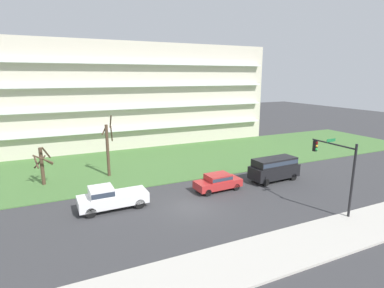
% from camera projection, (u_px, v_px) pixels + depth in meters
% --- Properties ---
extents(ground, '(160.00, 160.00, 0.00)m').
position_uv_depth(ground, '(192.00, 208.00, 24.65)').
color(ground, '#38383A').
extents(sidewalk_curb_near, '(80.00, 4.00, 0.15)m').
position_uv_depth(sidewalk_curb_near, '(250.00, 260.00, 17.55)').
color(sidewalk_curb_near, '#BCB7AD').
rests_on(sidewalk_curb_near, ground).
extents(grass_lawn_strip, '(80.00, 16.00, 0.08)m').
position_uv_depth(grass_lawn_strip, '(143.00, 163.00, 37.04)').
color(grass_lawn_strip, '#477238').
rests_on(grass_lawn_strip, ground).
extents(apartment_building, '(46.39, 13.32, 15.12)m').
position_uv_depth(apartment_building, '(117.00, 95.00, 47.95)').
color(apartment_building, beige).
rests_on(apartment_building, ground).
extents(tree_far_left, '(1.84, 1.88, 3.97)m').
position_uv_depth(tree_far_left, '(42.00, 164.00, 29.28)').
color(tree_far_left, '#4C3828').
rests_on(tree_far_left, ground).
extents(tree_left, '(1.21, 1.21, 6.54)m').
position_uv_depth(tree_left, '(108.00, 148.00, 31.77)').
color(tree_left, '#4C3828').
rests_on(tree_left, ground).
extents(sedan_red_near_left, '(4.49, 2.02, 1.57)m').
position_uv_depth(sedan_red_near_left, '(218.00, 181.00, 28.25)').
color(sedan_red_near_left, '#B22828').
rests_on(sedan_red_near_left, ground).
extents(van_black_center_left, '(5.29, 2.26, 2.36)m').
position_uv_depth(van_black_center_left, '(274.00, 167.00, 30.82)').
color(van_black_center_left, black).
rests_on(van_black_center_left, ground).
extents(pickup_white_center_right, '(5.45, 2.13, 1.95)m').
position_uv_depth(pickup_white_center_right, '(110.00, 197.00, 24.17)').
color(pickup_white_center_right, white).
rests_on(pickup_white_center_right, ground).
extents(traffic_signal_mast, '(0.90, 4.10, 5.70)m').
position_uv_depth(traffic_signal_mast, '(338.00, 164.00, 23.26)').
color(traffic_signal_mast, black).
rests_on(traffic_signal_mast, ground).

